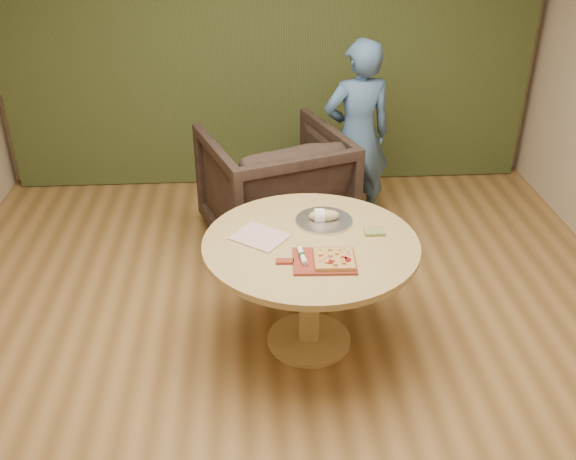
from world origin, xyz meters
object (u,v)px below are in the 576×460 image
at_px(flatbread_pizza, 334,259).
at_px(bread_roll, 323,216).
at_px(person_standing, 357,136).
at_px(pedestal_table, 310,261).
at_px(cutlery_roll, 302,255).
at_px(armchair, 275,182).
at_px(serving_tray, 324,221).
at_px(pizza_paddle, 322,261).

distance_m(flatbread_pizza, bread_roll, 0.49).
xyz_separation_m(flatbread_pizza, person_standing, (0.42, 1.84, 0.01)).
height_order(pedestal_table, cutlery_roll, cutlery_roll).
height_order(flatbread_pizza, armchair, armchair).
bearing_deg(serving_tray, armchair, 103.39).
bearing_deg(person_standing, armchair, 10.25).
bearing_deg(flatbread_pizza, person_standing, 77.03).
height_order(serving_tray, person_standing, person_standing).
distance_m(flatbread_pizza, armchair, 1.62).
bearing_deg(flatbread_pizza, pedestal_table, 113.04).
bearing_deg(pizza_paddle, cutlery_roll, 166.86).
height_order(flatbread_pizza, person_standing, person_standing).
bearing_deg(pizza_paddle, serving_tray, 84.89).
bearing_deg(pizza_paddle, person_standing, 77.56).
relative_size(pizza_paddle, bread_roll, 2.34).
height_order(flatbread_pizza, cutlery_roll, flatbread_pizza).
height_order(pedestal_table, armchair, armchair).
bearing_deg(serving_tray, pedestal_table, -113.94).
distance_m(pizza_paddle, flatbread_pizza, 0.07).
xyz_separation_m(armchair, person_standing, (0.68, 0.26, 0.27)).
relative_size(serving_tray, bread_roll, 1.84).
relative_size(armchair, person_standing, 0.66).
bearing_deg(bread_roll, armchair, 102.95).
bearing_deg(flatbread_pizza, armchair, 99.40).
height_order(pizza_paddle, armchair, armchair).
relative_size(bread_roll, armchair, 0.19).
bearing_deg(flatbread_pizza, bread_roll, 91.19).
bearing_deg(armchair, pedestal_table, 77.20).
xyz_separation_m(pizza_paddle, serving_tray, (0.06, 0.47, -0.00)).
distance_m(pedestal_table, serving_tray, 0.30).
bearing_deg(pedestal_table, person_standing, 71.57).
distance_m(cutlery_roll, armchair, 1.56).
bearing_deg(bread_roll, serving_tray, 0.00).
relative_size(pedestal_table, bread_roll, 6.67).
bearing_deg(serving_tray, flatbread_pizza, -89.86).
bearing_deg(flatbread_pizza, serving_tray, 90.14).
relative_size(pizza_paddle, flatbread_pizza, 1.97).
relative_size(pizza_paddle, serving_tray, 1.27).
relative_size(pedestal_table, cutlery_roll, 6.47).
height_order(serving_tray, bread_roll, bread_roll).
distance_m(flatbread_pizza, cutlery_roll, 0.18).
bearing_deg(pedestal_table, pizza_paddle, -79.91).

